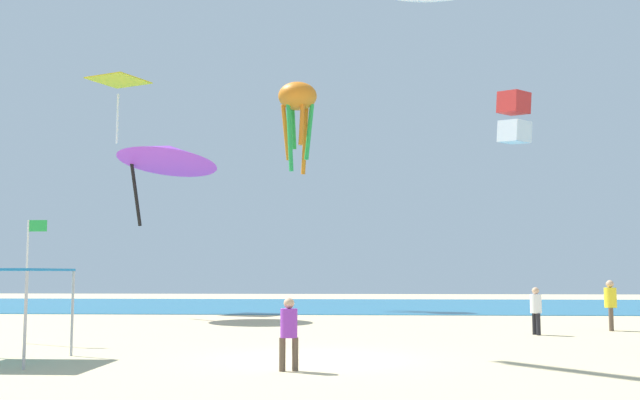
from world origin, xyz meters
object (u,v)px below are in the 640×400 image
person_far_shore (536,307)px  kite_diamond_yellow (118,84)px  person_central (289,328)px  kite_box_red (514,117)px  banner_flag (29,269)px  person_leftmost (610,301)px  kite_octopus_orange (298,101)px  kite_delta_purple (168,154)px

person_far_shore → kite_diamond_yellow: (-20.20, 16.07, 12.22)m
person_central → kite_box_red: size_ratio=0.49×
person_central → banner_flag: 10.40m
person_central → kite_box_red: bearing=58.0°
banner_flag → kite_box_red: (19.54, 23.50, 9.40)m
person_leftmost → person_far_shore: bearing=-38.5°
person_far_shore → kite_octopus_orange: kite_octopus_orange is taller
kite_delta_purple → person_leftmost: bearing=5.8°
kite_delta_purple → kite_diamond_yellow: bearing=148.5°
person_far_shore → kite_octopus_orange: size_ratio=0.30×
person_far_shore → kite_box_red: bearing=-24.7°
banner_flag → person_far_shore: bearing=13.8°
kite_box_red → kite_octopus_orange: size_ratio=0.59×
kite_box_red → kite_diamond_yellow: (-23.67, -3.48, 1.54)m
person_leftmost → person_far_shore: (-3.17, -2.02, -0.13)m
banner_flag → kite_box_red: kite_box_red is taller
kite_octopus_orange → kite_delta_purple: bearing=-55.5°
person_far_shore → banner_flag: banner_flag is taller
person_central → banner_flag: (-8.51, 5.84, 1.31)m
banner_flag → kite_octopus_orange: 24.67m
person_central → kite_delta_purple: kite_delta_purple is taller
kite_box_red → kite_delta_purple: bearing=-10.3°
person_central → kite_octopus_orange: size_ratio=0.29×
kite_box_red → kite_octopus_orange: bearing=-33.0°
banner_flag → kite_diamond_yellow: size_ratio=0.98×
banner_flag → kite_octopus_orange: (6.32, 21.58, 10.15)m
banner_flag → kite_octopus_orange: size_ratio=0.68×
person_leftmost → banner_flag: size_ratio=0.50×
person_far_shore → kite_diamond_yellow: bearing=36.9°
banner_flag → kite_delta_purple: 13.55m
person_central → kite_diamond_yellow: bearing=104.7°
banner_flag → kite_diamond_yellow: 23.18m
person_leftmost → kite_octopus_orange: bearing=-121.3°
kite_box_red → kite_delta_purple: 22.03m
kite_octopus_orange → person_leftmost: bearing=14.3°
person_central → kite_delta_purple: 20.84m
kite_box_red → kite_diamond_yellow: 23.97m
kite_delta_purple → person_far_shore: bearing=-4.1°
person_leftmost → person_central: bearing=-23.3°
banner_flag → kite_delta_purple: kite_delta_purple is taller
kite_octopus_orange → banner_flag: bearing=-41.7°
kite_delta_purple → banner_flag: bearing=-69.4°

